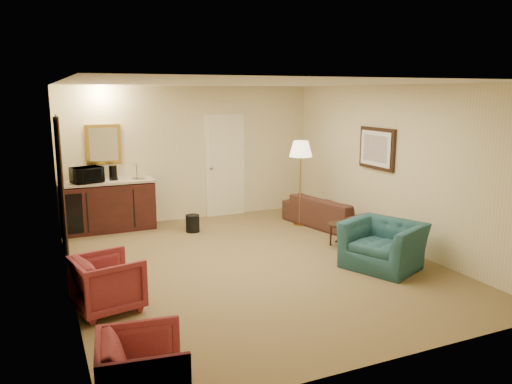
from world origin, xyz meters
The scene contains 12 objects.
ground centered at (0.00, 0.00, 0.00)m, with size 6.00×6.00×0.00m, color olive.
room_walls centered at (-0.10, 0.77, 1.72)m, with size 5.02×6.01×2.61m.
wetbar_cabinet centered at (-1.65, 2.72, 0.46)m, with size 1.64×0.58×0.92m, color #3B1413.
sofa centered at (2.15, 1.30, 0.37)m, with size 1.90×0.56×0.74m, color black.
teal_armchair centered at (1.65, -0.90, 0.45)m, with size 1.03×0.67×0.90m, color #204B50.
rose_chair_near centered at (-2.15, -0.78, 0.36)m, with size 0.70×0.66×0.72m, color #963135.
rose_chair_far centered at (-2.15, -2.80, 0.35)m, with size 0.68×0.64×0.70m, color #963135.
coffee_table centered at (1.76, 0.13, 0.21)m, with size 0.71×0.48×0.41m, color black.
floor_lamp centered at (1.70, 1.64, 0.80)m, with size 0.43×0.43×1.61m, color #AF833A.
waste_bin centered at (-0.30, 2.00, 0.16)m, with size 0.25×0.25×0.31m, color black.
microwave centered at (-2.00, 2.65, 1.09)m, with size 0.50×0.28×0.34m, color black.
coffee_maker centered at (-1.54, 2.75, 1.05)m, with size 0.14×0.14×0.27m, color black.
Camera 1 is at (-2.78, -6.41, 2.48)m, focal length 35.00 mm.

